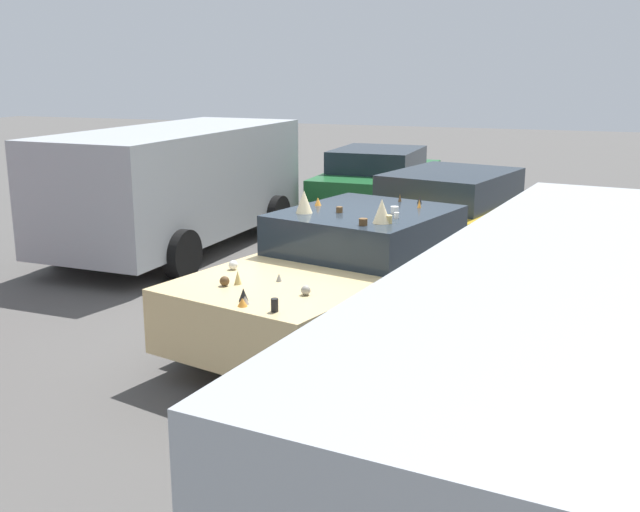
{
  "coord_description": "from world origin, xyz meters",
  "views": [
    {
      "loc": [
        -7.77,
        -2.43,
        2.97
      ],
      "look_at": [
        0.0,
        0.3,
        0.9
      ],
      "focal_mm": 42.81,
      "sensor_mm": 36.0,
      "label": 1
    }
  ],
  "objects_px": {
    "art_car_decorated": "(350,274)",
    "parked_sedan_far_right": "(378,180)",
    "parked_van_row_back_far": "(178,181)",
    "parked_van_behind_left": "(605,413)",
    "parked_sedan_near_left": "(441,219)"
  },
  "relations": [
    {
      "from": "parked_van_row_back_far",
      "to": "parked_sedan_far_right",
      "type": "distance_m",
      "value": 4.83
    },
    {
      "from": "art_car_decorated",
      "to": "parked_sedan_far_right",
      "type": "bearing_deg",
      "value": -152.54
    },
    {
      "from": "parked_sedan_far_right",
      "to": "parked_van_behind_left",
      "type": "bearing_deg",
      "value": -158.47
    },
    {
      "from": "parked_sedan_far_right",
      "to": "parked_sedan_near_left",
      "type": "xyz_separation_m",
      "value": [
        -3.84,
        -2.02,
        0.03
      ]
    },
    {
      "from": "parked_van_row_back_far",
      "to": "parked_sedan_far_right",
      "type": "height_order",
      "value": "parked_van_row_back_far"
    },
    {
      "from": "art_car_decorated",
      "to": "parked_sedan_far_right",
      "type": "xyz_separation_m",
      "value": [
        7.26,
        1.63,
        -0.03
      ]
    },
    {
      "from": "parked_van_row_back_far",
      "to": "parked_sedan_far_right",
      "type": "relative_size",
      "value": 1.29
    },
    {
      "from": "parked_sedan_far_right",
      "to": "art_car_decorated",
      "type": "bearing_deg",
      "value": -166.87
    },
    {
      "from": "art_car_decorated",
      "to": "parked_sedan_near_left",
      "type": "xyz_separation_m",
      "value": [
        3.42,
        -0.39,
        0.0
      ]
    },
    {
      "from": "parked_sedan_far_right",
      "to": "parked_van_row_back_far",
      "type": "bearing_deg",
      "value": 152.69
    },
    {
      "from": "parked_van_behind_left",
      "to": "parked_sedan_near_left",
      "type": "distance_m",
      "value": 7.52
    },
    {
      "from": "art_car_decorated",
      "to": "parked_van_behind_left",
      "type": "xyz_separation_m",
      "value": [
        -3.75,
        -2.61,
        0.42
      ]
    },
    {
      "from": "parked_van_behind_left",
      "to": "parked_van_row_back_far",
      "type": "height_order",
      "value": "parked_van_behind_left"
    },
    {
      "from": "art_car_decorated",
      "to": "parked_sedan_far_right",
      "type": "relative_size",
      "value": 1.13
    },
    {
      "from": "parked_van_behind_left",
      "to": "parked_sedan_far_right",
      "type": "relative_size",
      "value": 1.28
    }
  ]
}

